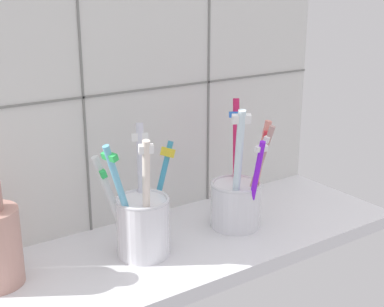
% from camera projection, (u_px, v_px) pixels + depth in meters
% --- Properties ---
extents(counter_slab, '(0.64, 0.22, 0.02)m').
position_uv_depth(counter_slab, '(192.00, 245.00, 0.79)').
color(counter_slab, silver).
rests_on(counter_slab, ground).
extents(tile_wall_back, '(0.64, 0.02, 0.45)m').
position_uv_depth(tile_wall_back, '(147.00, 85.00, 0.81)').
color(tile_wall_back, silver).
rests_on(tile_wall_back, ground).
extents(toothbrush_cup_left, '(0.13, 0.09, 0.17)m').
position_uv_depth(toothbrush_cup_left, '(142.00, 220.00, 0.73)').
color(toothbrush_cup_left, white).
rests_on(toothbrush_cup_left, counter_slab).
extents(toothbrush_cup_right, '(0.08, 0.11, 0.19)m').
position_uv_depth(toothbrush_cup_right, '(237.00, 197.00, 0.81)').
color(toothbrush_cup_right, white).
rests_on(toothbrush_cup_right, counter_slab).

